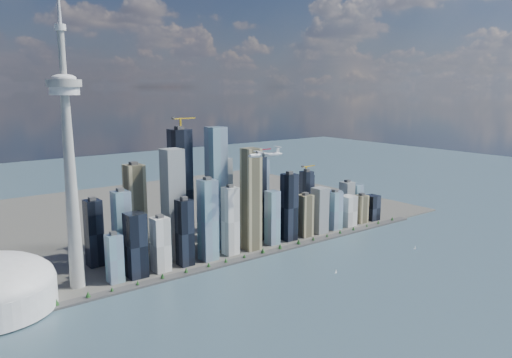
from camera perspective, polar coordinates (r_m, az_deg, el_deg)
ground at (r=848.52m, az=7.85°, el=-13.91°), size 4000.00×4000.00×0.00m
seawall at (r=1025.10m, az=-2.24°, el=-9.32°), size 1100.00×22.00×4.00m
land at (r=1401.50m, az=-12.94°, el=-4.16°), size 1400.00×900.00×3.00m
shoreline_trees at (r=1022.83m, az=-2.24°, el=-8.96°), size 960.53×7.20×8.80m
skyscraper_cluster at (r=1101.10m, az=-2.34°, el=-3.20°), size 736.00×142.00×284.58m
needle_tower at (r=893.90m, az=-20.60°, el=2.54°), size 56.00×56.00×550.50m
airplane at (r=987.26m, az=1.05°, el=2.83°), size 78.38×69.60×19.14m
sailboat_west at (r=977.50m, az=9.12°, el=-10.42°), size 5.83×1.66×8.11m
sailboat_east at (r=1154.34m, az=17.72°, el=-7.50°), size 5.67×3.53×8.13m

